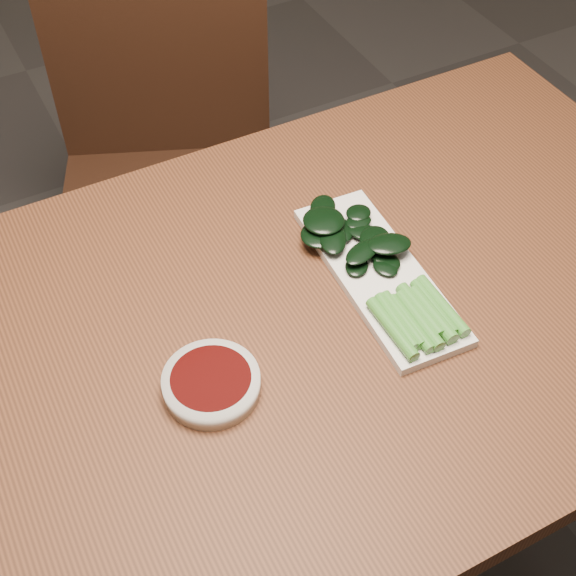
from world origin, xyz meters
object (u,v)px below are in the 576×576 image
at_px(serving_plate, 379,274).
at_px(gai_lan, 378,270).
at_px(chair_far, 167,170).
at_px(table, 285,354).
at_px(sauce_bowl, 211,383).

distance_m(serving_plate, gai_lan, 0.02).
relative_size(chair_far, serving_plate, 2.63).
xyz_separation_m(chair_far, gai_lan, (0.08, -0.68, 0.29)).
bearing_deg(table, chair_far, 84.24).
bearing_deg(serving_plate, chair_far, 97.61).
height_order(table, sauce_bowl, sauce_bowl).
height_order(table, chair_far, chair_far).
bearing_deg(chair_far, sauce_bowl, -82.74).
relative_size(chair_far, sauce_bowl, 7.13).
bearing_deg(chair_far, table, -73.14).
distance_m(sauce_bowl, gai_lan, 0.29).
bearing_deg(serving_plate, table, -175.87).
height_order(sauce_bowl, gai_lan, gai_lan).
relative_size(table, gai_lan, 4.23).
height_order(table, gai_lan, gai_lan).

